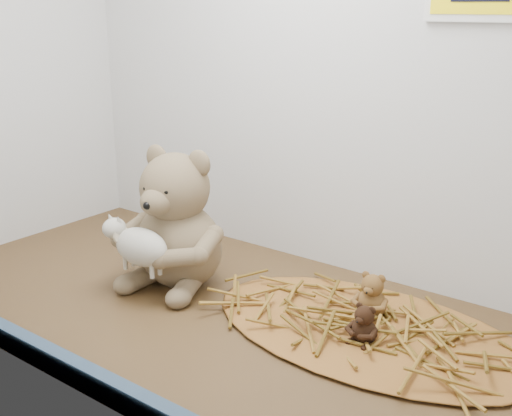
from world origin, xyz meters
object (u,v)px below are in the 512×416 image
Objects in this scene: mini_teddy_brown at (365,322)px; mini_teddy_tan at (372,293)px; main_teddy at (178,217)px; toy_lamb at (141,247)px.

mini_teddy_tan is at bearing 113.61° from mini_teddy_brown.
main_teddy is 38.37cm from mini_teddy_tan.
mini_teddy_tan is at bearing 25.75° from toy_lamb.
main_teddy reaches higher than mini_teddy_brown.
main_teddy is 4.15× the size of mini_teddy_brown.
mini_teddy_brown is at bearing -74.37° from mini_teddy_tan.
main_teddy is 40.81cm from mini_teddy_brown.
mini_teddy_tan is (36.57, 8.20, -8.24)cm from main_teddy.
toy_lamb reaches higher than mini_teddy_tan.
toy_lamb is at bearing -158.87° from mini_teddy_tan.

